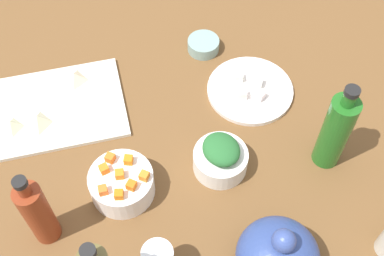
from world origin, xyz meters
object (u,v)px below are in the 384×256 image
at_px(bottle_0, 336,131).
at_px(cutting_board, 59,107).
at_px(teapot, 278,256).
at_px(bottle_3, 37,213).
at_px(bowl_greens, 220,160).
at_px(bowl_small_side, 203,45).
at_px(plate_tofu, 250,90).
at_px(bowl_carrots, 122,184).

bearing_deg(bottle_0, cutting_board, -25.86).
height_order(cutting_board, bottle_0, bottle_0).
relative_size(teapot, bottle_3, 0.79).
relative_size(cutting_board, bottle_0, 1.28).
height_order(bowl_greens, bowl_small_side, bowl_greens).
bearing_deg(bottle_0, bowl_greens, -7.53).
distance_m(bottle_0, bottle_3, 0.64).
bearing_deg(plate_tofu, bowl_small_side, -64.93).
bearing_deg(bottle_3, bowl_small_side, -135.55).
bearing_deg(bottle_0, teapot, 47.81).
height_order(cutting_board, teapot, teapot).
xyz_separation_m(plate_tofu, bottle_3, (0.52, 0.27, 0.09)).
bearing_deg(bottle_3, bottle_0, -176.44).
relative_size(bowl_greens, bottle_0, 0.49).
height_order(bowl_small_side, bottle_3, bottle_3).
relative_size(bowl_carrots, bowl_small_side, 1.66).
distance_m(bowl_small_side, bottle_0, 0.45).
distance_m(bowl_greens, bowl_small_side, 0.37).
xyz_separation_m(bowl_small_side, teapot, (0.01, 0.62, 0.05)).
bearing_deg(plate_tofu, bottle_3, 26.96).
distance_m(plate_tofu, bowl_carrots, 0.41).
bearing_deg(bowl_carrots, bowl_small_side, -126.35).
height_order(cutting_board, bowl_small_side, bowl_small_side).
xyz_separation_m(bowl_small_side, bottle_0, (-0.19, 0.40, 0.09)).
bearing_deg(bowl_small_side, bottle_3, 44.45).
distance_m(bowl_carrots, bottle_3, 0.19).
bearing_deg(bowl_carrots, bowl_greens, -177.16).
bearing_deg(teapot, cutting_board, -52.53).
bearing_deg(teapot, bowl_greens, -80.22).
distance_m(bowl_greens, bowl_carrots, 0.22).
xyz_separation_m(bowl_carrots, bottle_3, (0.17, 0.06, 0.06)).
xyz_separation_m(cutting_board, bowl_small_side, (-0.40, -0.11, 0.01)).
bearing_deg(cutting_board, teapot, 127.47).
bearing_deg(bottle_0, bottle_3, 3.56).
relative_size(bowl_greens, bowl_carrots, 0.88).
height_order(bowl_carrots, teapot, teapot).
xyz_separation_m(cutting_board, teapot, (-0.39, 0.51, 0.06)).
bearing_deg(bowl_carrots, bottle_0, 177.42).
relative_size(bowl_greens, bottle_3, 0.55).
bearing_deg(bowl_greens, bowl_small_side, -98.18).
xyz_separation_m(bowl_greens, teapot, (-0.04, 0.25, 0.04)).
distance_m(bowl_small_side, teapot, 0.62).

